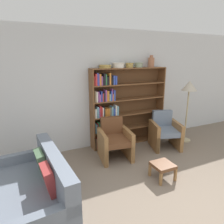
# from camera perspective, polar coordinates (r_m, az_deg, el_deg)

# --- Properties ---
(ground_plane) EXTENTS (24.00, 24.00, 0.00)m
(ground_plane) POSITION_cam_1_polar(r_m,az_deg,el_deg) (3.28, 23.81, -26.07)
(ground_plane) COLOR #7A6B5B
(wall_back) EXTENTS (12.00, 0.06, 2.75)m
(wall_back) POSITION_cam_1_polar(r_m,az_deg,el_deg) (4.86, 0.06, 6.57)
(wall_back) COLOR silver
(wall_back) RESTS_ON ground
(bookshelf) EXTENTS (1.93, 0.30, 1.88)m
(bookshelf) POSITION_cam_1_polar(r_m,az_deg,el_deg) (4.84, 2.44, 1.39)
(bookshelf) COLOR brown
(bookshelf) RESTS_ON ground
(bowl_olive) EXTENTS (0.28, 0.28, 0.07)m
(bowl_olive) POSITION_cam_1_polar(r_m,az_deg,el_deg) (4.53, -1.97, 12.93)
(bowl_olive) COLOR tan
(bowl_olive) RESTS_ON bookshelf
(bowl_stoneware) EXTENTS (0.29, 0.29, 0.12)m
(bowl_stoneware) POSITION_cam_1_polar(r_m,az_deg,el_deg) (4.67, 1.82, 13.31)
(bowl_stoneware) COLOR silver
(bowl_stoneware) RESTS_ON bookshelf
(bowl_terracotta) EXTENTS (0.19, 0.19, 0.11)m
(bowl_terracotta) POSITION_cam_1_polar(r_m,az_deg,el_deg) (4.80, 5.01, 13.25)
(bowl_terracotta) COLOR tan
(bowl_terracotta) RESTS_ON bookshelf
(bowl_copper) EXTENTS (0.21, 0.21, 0.11)m
(bowl_copper) POSITION_cam_1_polar(r_m,az_deg,el_deg) (4.93, 7.64, 13.27)
(bowl_copper) COLOR gray
(bowl_copper) RESTS_ON bookshelf
(vase_tall) EXTENTS (0.15, 0.15, 0.28)m
(vase_tall) POSITION_cam_1_polar(r_m,az_deg,el_deg) (5.13, 11.12, 13.85)
(vase_tall) COLOR #A36647
(vase_tall) RESTS_ON bookshelf
(couch) EXTENTS (1.09, 1.76, 0.82)m
(couch) POSITION_cam_1_polar(r_m,az_deg,el_deg) (3.19, -21.74, -20.81)
(couch) COLOR slate
(couch) RESTS_ON ground
(armchair_leather) EXTENTS (0.73, 0.77, 0.85)m
(armchair_leather) POSITION_cam_1_polar(r_m,az_deg,el_deg) (4.32, 0.72, -8.11)
(armchair_leather) COLOR olive
(armchair_leather) RESTS_ON ground
(armchair_cushioned) EXTENTS (0.82, 0.85, 0.85)m
(armchair_cushioned) POSITION_cam_1_polar(r_m,az_deg,el_deg) (5.01, 14.79, -5.33)
(armchair_cushioned) COLOR olive
(armchair_cushioned) RESTS_ON ground
(floor_lamp) EXTENTS (0.38, 0.38, 1.56)m
(floor_lamp) POSITION_cam_1_polar(r_m,az_deg,el_deg) (5.33, 21.17, 5.91)
(floor_lamp) COLOR tan
(floor_lamp) RESTS_ON ground
(footstool) EXTENTS (0.36, 0.36, 0.29)m
(footstool) POSITION_cam_1_polar(r_m,az_deg,el_deg) (3.79, 14.30, -14.81)
(footstool) COLOR olive
(footstool) RESTS_ON ground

